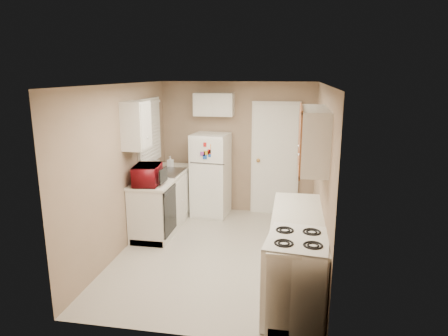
# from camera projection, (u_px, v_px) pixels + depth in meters

# --- Properties ---
(floor) EXTENTS (3.80, 3.80, 0.00)m
(floor) POSITION_uv_depth(u_px,v_px,m) (218.00, 253.00, 5.80)
(floor) COLOR beige
(floor) RESTS_ON ground
(ceiling) EXTENTS (3.80, 3.80, 0.00)m
(ceiling) POSITION_uv_depth(u_px,v_px,m) (217.00, 84.00, 5.24)
(ceiling) COLOR white
(ceiling) RESTS_ON floor
(wall_left) EXTENTS (3.80, 3.80, 0.00)m
(wall_left) POSITION_uv_depth(u_px,v_px,m) (123.00, 169.00, 5.75)
(wall_left) COLOR gray
(wall_left) RESTS_ON floor
(wall_right) EXTENTS (3.80, 3.80, 0.00)m
(wall_right) POSITION_uv_depth(u_px,v_px,m) (321.00, 177.00, 5.28)
(wall_right) COLOR gray
(wall_right) RESTS_ON floor
(wall_back) EXTENTS (2.80, 2.80, 0.00)m
(wall_back) POSITION_uv_depth(u_px,v_px,m) (237.00, 148.00, 7.34)
(wall_back) COLOR gray
(wall_back) RESTS_ON floor
(wall_front) EXTENTS (2.80, 2.80, 0.00)m
(wall_front) POSITION_uv_depth(u_px,v_px,m) (179.00, 222.00, 3.70)
(wall_front) COLOR gray
(wall_front) RESTS_ON floor
(left_counter) EXTENTS (0.60, 1.80, 0.90)m
(left_counter) POSITION_uv_depth(u_px,v_px,m) (164.00, 200.00, 6.74)
(left_counter) COLOR silver
(left_counter) RESTS_ON floor
(dishwasher) EXTENTS (0.03, 0.58, 0.72)m
(dishwasher) POSITION_uv_depth(u_px,v_px,m) (170.00, 211.00, 6.11)
(dishwasher) COLOR black
(dishwasher) RESTS_ON floor
(sink) EXTENTS (0.54, 0.74, 0.16)m
(sink) POSITION_uv_depth(u_px,v_px,m) (166.00, 175.00, 6.79)
(sink) COLOR gray
(sink) RESTS_ON left_counter
(microwave) EXTENTS (0.57, 0.37, 0.36)m
(microwave) POSITION_uv_depth(u_px,v_px,m) (148.00, 175.00, 6.01)
(microwave) COLOR maroon
(microwave) RESTS_ON left_counter
(soap_bottle) EXTENTS (0.11, 0.11, 0.20)m
(soap_bottle) POSITION_uv_depth(u_px,v_px,m) (170.00, 161.00, 7.15)
(soap_bottle) COLOR silver
(soap_bottle) RESTS_ON left_counter
(window_blinds) EXTENTS (0.10, 0.98, 1.08)m
(window_blinds) POSITION_uv_depth(u_px,v_px,m) (150.00, 131.00, 6.66)
(window_blinds) COLOR silver
(window_blinds) RESTS_ON wall_left
(upper_cabinet_left) EXTENTS (0.30, 0.45, 0.70)m
(upper_cabinet_left) POSITION_uv_depth(u_px,v_px,m) (136.00, 126.00, 5.80)
(upper_cabinet_left) COLOR silver
(upper_cabinet_left) RESTS_ON wall_left
(refrigerator) EXTENTS (0.68, 0.66, 1.50)m
(refrigerator) POSITION_uv_depth(u_px,v_px,m) (211.00, 175.00, 7.21)
(refrigerator) COLOR white
(refrigerator) RESTS_ON floor
(cabinet_over_fridge) EXTENTS (0.70, 0.30, 0.40)m
(cabinet_over_fridge) POSITION_uv_depth(u_px,v_px,m) (214.00, 104.00, 7.07)
(cabinet_over_fridge) COLOR silver
(cabinet_over_fridge) RESTS_ON wall_back
(interior_door) EXTENTS (0.86, 0.06, 2.08)m
(interior_door) POSITION_uv_depth(u_px,v_px,m) (275.00, 159.00, 7.22)
(interior_door) COLOR white
(interior_door) RESTS_ON floor
(right_counter) EXTENTS (0.60, 2.00, 0.90)m
(right_counter) POSITION_uv_depth(u_px,v_px,m) (296.00, 254.00, 4.74)
(right_counter) COLOR silver
(right_counter) RESTS_ON floor
(stove) EXTENTS (0.70, 0.83, 0.93)m
(stove) POSITION_uv_depth(u_px,v_px,m) (296.00, 278.00, 4.15)
(stove) COLOR white
(stove) RESTS_ON floor
(upper_cabinet_right) EXTENTS (0.30, 1.20, 0.70)m
(upper_cabinet_right) POSITION_uv_depth(u_px,v_px,m) (314.00, 138.00, 4.69)
(upper_cabinet_right) COLOR silver
(upper_cabinet_right) RESTS_ON wall_right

